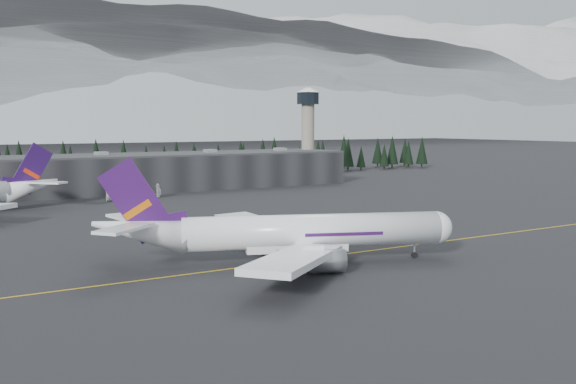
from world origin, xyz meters
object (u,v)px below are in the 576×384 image
terminal (131,172)px  gse_vehicle_a (110,199)px  control_tower (308,123)px  jet_main (281,233)px  gse_vehicle_b (159,195)px

terminal → gse_vehicle_a: size_ratio=30.25×
control_tower → gse_vehicle_a: size_ratio=7.13×
terminal → control_tower: control_tower is taller
terminal → gse_vehicle_a: 32.13m
terminal → jet_main: (-14.74, -127.20, -1.28)m
control_tower → gse_vehicle_b: 82.41m
control_tower → gse_vehicle_a: 98.07m
control_tower → gse_vehicle_a: control_tower is taller
jet_main → gse_vehicle_b: size_ratio=13.20×
terminal → control_tower: bearing=2.3°
terminal → gse_vehicle_b: size_ratio=36.22×
gse_vehicle_b → jet_main: bearing=-4.2°
control_tower → jet_main: size_ratio=0.65×
terminal → gse_vehicle_b: (0.91, -25.10, -5.55)m
gse_vehicle_a → gse_vehicle_b: bearing=-18.7°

